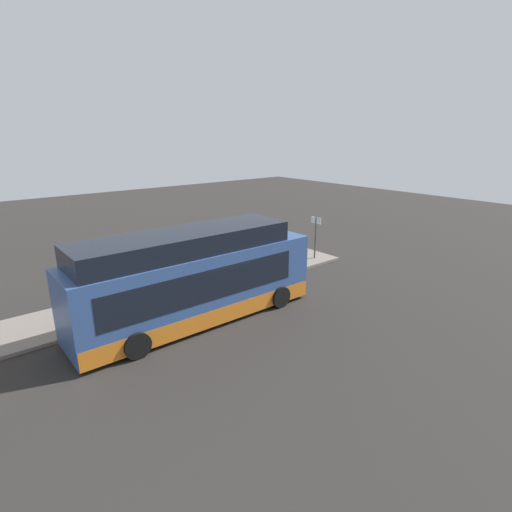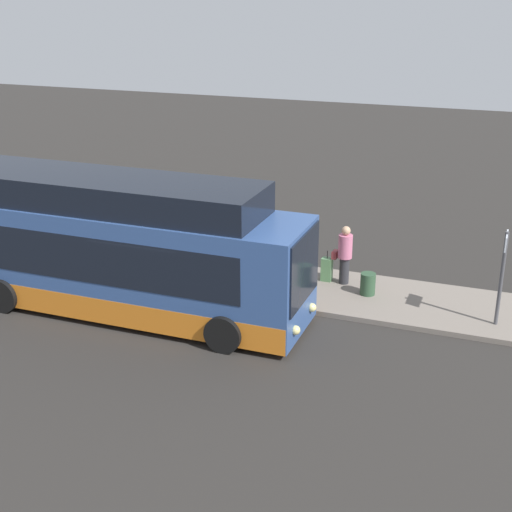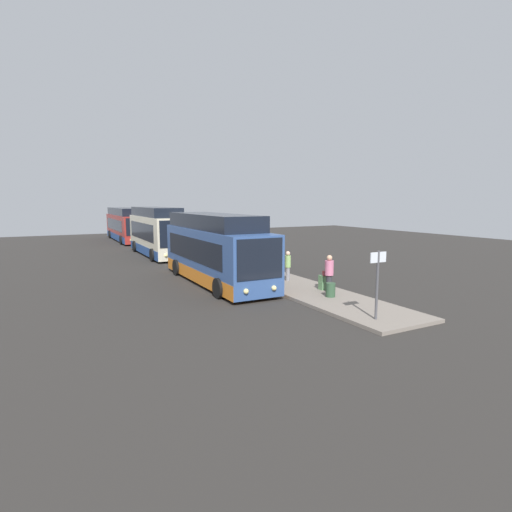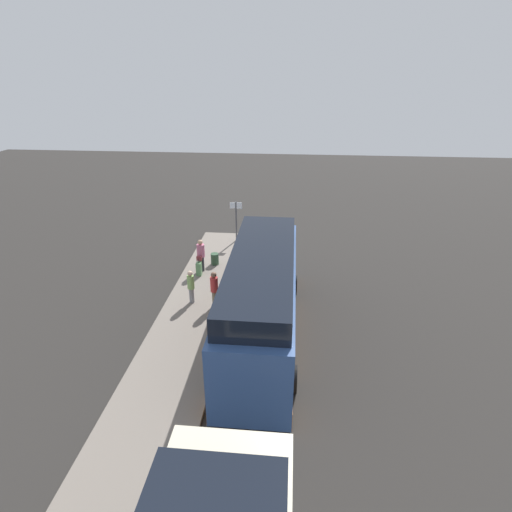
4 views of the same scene
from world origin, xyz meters
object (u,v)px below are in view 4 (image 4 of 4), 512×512
Objects in this scene: bus_lead at (262,299)px; suitcase at (199,269)px; passenger_with_bags at (201,254)px; sign_post at (236,216)px; trash_bin at (215,259)px; passenger_waiting at (191,285)px; passenger_boarding at (215,288)px.

bus_lead is 6.27m from suitcase.
suitcase is (-0.53, 0.02, -0.61)m from passenger_with_bags.
bus_lead reaches higher than suitcase.
sign_post is 3.92m from trash_bin.
passenger_boarding is at bearing -77.61° from passenger_waiting.
passenger_boarding is at bearing -154.53° from suitcase.
sign_post is at bearing 17.62° from passenger_waiting.
trash_bin is (-3.63, 0.74, -1.30)m from sign_post.
passenger_with_bags reaches higher than trash_bin.
sign_post reaches higher than trash_bin.
suitcase is (2.78, 0.28, -0.54)m from passenger_waiting.
bus_lead reaches higher than passenger_boarding.
passenger_with_bags is at bearing 29.79° from passenger_waiting.
passenger_waiting is at bearing -174.26° from suitcase.
bus_lead is at bearing -95.60° from passenger_waiting.
passenger_boarding is 2.74× the size of trash_bin.
passenger_boarding is 8.10m from sign_post.
passenger_with_bags is at bearing 163.73° from sign_post.
bus_lead reaches higher than trash_bin.
passenger_with_bags reaches higher than suitcase.
suitcase is 1.49× the size of trash_bin.
bus_lead is at bearing -166.18° from sign_post.
passenger_boarding is 0.98× the size of passenger_with_bags.
passenger_waiting reaches higher than suitcase.
suitcase is at bearing 37.75° from bus_lead.
sign_post reaches higher than passenger_waiting.
bus_lead is 5.78× the size of passenger_with_bags.
suitcase is (4.86, 3.76, -1.22)m from bus_lead.
passenger_with_bags is (3.31, 0.26, 0.06)m from passenger_waiting.
trash_bin is at bearing -22.87° from suitcase.
bus_lead is 4.04× the size of sign_post.
suitcase is at bearing 157.13° from trash_bin.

